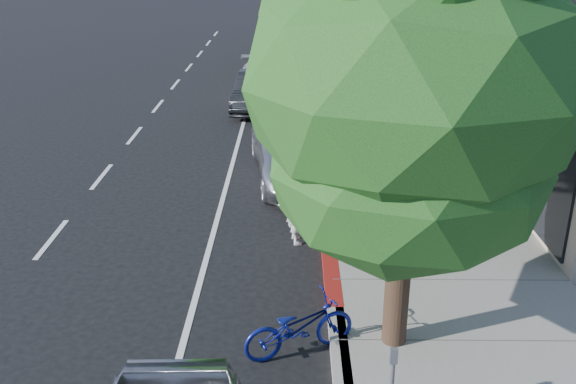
{
  "coord_description": "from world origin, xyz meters",
  "views": [
    {
      "loc": [
        -0.75,
        -10.91,
        6.36
      ],
      "look_at": [
        -0.88,
        1.54,
        1.35
      ],
      "focal_mm": 40.0,
      "sensor_mm": 36.0,
      "label": 1
    }
  ],
  "objects_px": {
    "street_tree_0": "(412,86)",
    "cyclist": "(296,206)",
    "street_tree_1": "(368,16)",
    "bicycle": "(299,327)",
    "street_tree_2": "(347,7)",
    "dark_sedan": "(257,91)",
    "dark_suv_far": "(276,40)",
    "pedestrian": "(424,150)",
    "silver_suv": "(303,153)",
    "white_pickup": "(266,82)"
  },
  "relations": [
    {
      "from": "bicycle",
      "to": "dark_sedan",
      "type": "distance_m",
      "value": 15.83
    },
    {
      "from": "silver_suv",
      "to": "dark_sedan",
      "type": "relative_size",
      "value": 1.29
    },
    {
      "from": "street_tree_2",
      "to": "pedestrian",
      "type": "height_order",
      "value": "street_tree_2"
    },
    {
      "from": "street_tree_1",
      "to": "pedestrian",
      "type": "xyz_separation_m",
      "value": [
        1.82,
        1.51,
        -3.65
      ]
    },
    {
      "from": "dark_sedan",
      "to": "dark_suv_far",
      "type": "relative_size",
      "value": 0.97
    },
    {
      "from": "dark_sedan",
      "to": "pedestrian",
      "type": "xyz_separation_m",
      "value": [
        4.92,
        -8.1,
        0.28
      ]
    },
    {
      "from": "dark_sedan",
      "to": "silver_suv",
      "type": "bearing_deg",
      "value": -72.79
    },
    {
      "from": "cyclist",
      "to": "bicycle",
      "type": "distance_m",
      "value": 4.11
    },
    {
      "from": "street_tree_0",
      "to": "silver_suv",
      "type": "relative_size",
      "value": 1.31
    },
    {
      "from": "pedestrian",
      "to": "street_tree_2",
      "type": "bearing_deg",
      "value": -111.72
    },
    {
      "from": "street_tree_2",
      "to": "bicycle",
      "type": "distance_m",
      "value": 12.8
    },
    {
      "from": "street_tree_0",
      "to": "street_tree_1",
      "type": "distance_m",
      "value": 6.01
    },
    {
      "from": "bicycle",
      "to": "dark_suv_far",
      "type": "xyz_separation_m",
      "value": [
        -1.19,
        28.29,
        0.26
      ]
    },
    {
      "from": "bicycle",
      "to": "dark_sedan",
      "type": "bearing_deg",
      "value": -17.04
    },
    {
      "from": "cyclist",
      "to": "silver_suv",
      "type": "height_order",
      "value": "cyclist"
    },
    {
      "from": "street_tree_1",
      "to": "bicycle",
      "type": "relative_size",
      "value": 4.08
    },
    {
      "from": "white_pickup",
      "to": "street_tree_2",
      "type": "bearing_deg",
      "value": -67.12
    },
    {
      "from": "street_tree_2",
      "to": "silver_suv",
      "type": "distance_m",
      "value": 5.55
    },
    {
      "from": "street_tree_0",
      "to": "white_pickup",
      "type": "distance_m",
      "value": 17.61
    },
    {
      "from": "cyclist",
      "to": "dark_suv_far",
      "type": "bearing_deg",
      "value": -9.59
    },
    {
      "from": "silver_suv",
      "to": "pedestrian",
      "type": "height_order",
      "value": "pedestrian"
    },
    {
      "from": "cyclist",
      "to": "street_tree_0",
      "type": "bearing_deg",
      "value": -170.26
    },
    {
      "from": "dark_sedan",
      "to": "pedestrian",
      "type": "bearing_deg",
      "value": -53.89
    },
    {
      "from": "street_tree_1",
      "to": "dark_suv_far",
      "type": "distance_m",
      "value": 22.66
    },
    {
      "from": "street_tree_2",
      "to": "dark_sedan",
      "type": "bearing_deg",
      "value": 130.66
    },
    {
      "from": "street_tree_0",
      "to": "cyclist",
      "type": "bearing_deg",
      "value": 112.05
    },
    {
      "from": "street_tree_1",
      "to": "bicycle",
      "type": "bearing_deg",
      "value": -104.25
    },
    {
      "from": "street_tree_2",
      "to": "dark_suv_far",
      "type": "relative_size",
      "value": 1.57
    },
    {
      "from": "street_tree_0",
      "to": "street_tree_1",
      "type": "relative_size",
      "value": 0.95
    },
    {
      "from": "silver_suv",
      "to": "pedestrian",
      "type": "xyz_separation_m",
      "value": [
        3.22,
        -0.37,
        0.22
      ]
    },
    {
      "from": "street_tree_0",
      "to": "white_pickup",
      "type": "xyz_separation_m",
      "value": [
        -2.84,
        17.0,
        -3.63
      ]
    },
    {
      "from": "cyclist",
      "to": "white_pickup",
      "type": "relative_size",
      "value": 0.33
    },
    {
      "from": "street_tree_1",
      "to": "cyclist",
      "type": "xyz_separation_m",
      "value": [
        -1.6,
        -2.05,
        -3.79
      ]
    },
    {
      "from": "street_tree_1",
      "to": "silver_suv",
      "type": "xyz_separation_m",
      "value": [
        -1.4,
        1.89,
        -3.88
      ]
    },
    {
      "from": "street_tree_2",
      "to": "pedestrian",
      "type": "relative_size",
      "value": 4.13
    },
    {
      "from": "bicycle",
      "to": "dark_suv_far",
      "type": "distance_m",
      "value": 28.32
    },
    {
      "from": "street_tree_0",
      "to": "cyclist",
      "type": "relative_size",
      "value": 4.25
    },
    {
      "from": "street_tree_0",
      "to": "dark_suv_far",
      "type": "height_order",
      "value": "street_tree_0"
    },
    {
      "from": "dark_sedan",
      "to": "pedestrian",
      "type": "distance_m",
      "value": 9.48
    },
    {
      "from": "silver_suv",
      "to": "cyclist",
      "type": "bearing_deg",
      "value": -100.31
    },
    {
      "from": "bicycle",
      "to": "cyclist",
      "type": "bearing_deg",
      "value": -22.06
    },
    {
      "from": "dark_sedan",
      "to": "white_pickup",
      "type": "relative_size",
      "value": 0.83
    },
    {
      "from": "pedestrian",
      "to": "bicycle",
      "type": "bearing_deg",
      "value": 22.31
    },
    {
      "from": "street_tree_1",
      "to": "cyclist",
      "type": "height_order",
      "value": "street_tree_1"
    },
    {
      "from": "bicycle",
      "to": "dark_sedan",
      "type": "relative_size",
      "value": 0.44
    },
    {
      "from": "street_tree_0",
      "to": "white_pickup",
      "type": "bearing_deg",
      "value": 99.48
    },
    {
      "from": "cyclist",
      "to": "dark_sedan",
      "type": "bearing_deg",
      "value": -4.98
    },
    {
      "from": "silver_suv",
      "to": "street_tree_2",
      "type": "bearing_deg",
      "value": 63.81
    },
    {
      "from": "street_tree_0",
      "to": "silver_suv",
      "type": "bearing_deg",
      "value": 100.07
    },
    {
      "from": "street_tree_1",
      "to": "bicycle",
      "type": "distance_m",
      "value": 7.58
    }
  ]
}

